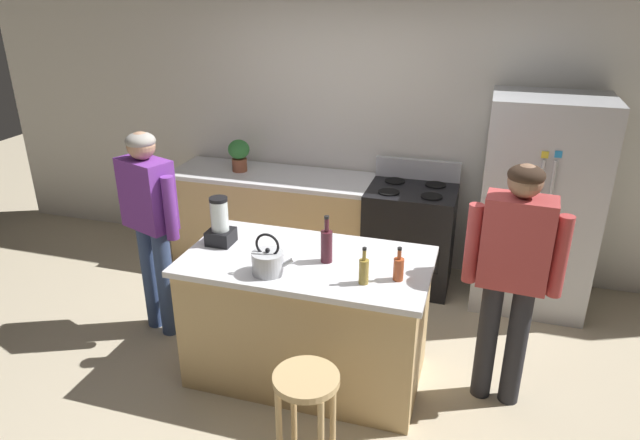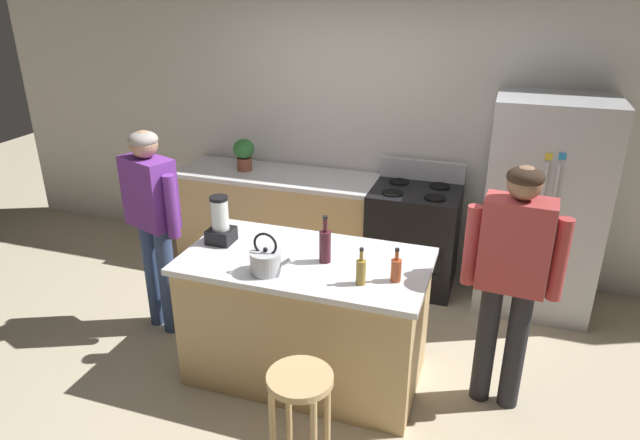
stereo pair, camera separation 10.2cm
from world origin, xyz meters
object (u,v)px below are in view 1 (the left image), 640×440
object	(u,v)px
potted_plant	(239,153)
bottle_vinegar	(364,270)
refrigerator	(538,205)
tea_kettle	(268,262)
stove_range	(409,235)
person_by_sink_right	(513,266)
bar_stool	(306,398)
blender_appliance	(220,224)
kitchen_island	(307,318)
bottle_wine	(327,245)
bottle_cooking_sauce	(399,268)
person_by_island_left	(150,216)

from	to	relation	value
potted_plant	bottle_vinegar	world-z (taller)	potted_plant
refrigerator	tea_kettle	bearing A→B (deg)	-133.36
refrigerator	tea_kettle	distance (m)	2.41
stove_range	person_by_sink_right	size ratio (longest dim) A/B	0.67
bar_stool	bottle_vinegar	distance (m)	0.80
potted_plant	blender_appliance	bearing A→B (deg)	-70.24
kitchen_island	person_by_sink_right	xyz separation A→B (m)	(1.27, 0.13, 0.53)
bar_stool	bottle_wine	distance (m)	0.98
bottle_vinegar	bottle_cooking_sauce	size ratio (longest dim) A/B	1.09
refrigerator	kitchen_island	bearing A→B (deg)	-134.82
person_by_sink_right	bottle_vinegar	bearing A→B (deg)	-158.49
blender_appliance	person_by_island_left	bearing A→B (deg)	167.19
kitchen_island	bottle_vinegar	world-z (taller)	bottle_vinegar
refrigerator	bottle_vinegar	distance (m)	2.02
stove_range	bottle_wine	distance (m)	1.65
kitchen_island	person_by_island_left	xyz separation A→B (m)	(-1.28, 0.20, 0.52)
potted_plant	bottle_cooking_sauce	world-z (taller)	potted_plant
kitchen_island	refrigerator	distance (m)	2.16
blender_appliance	bottle_cooking_sauce	distance (m)	1.26
refrigerator	bottle_cooking_sauce	distance (m)	1.83
kitchen_island	potted_plant	distance (m)	2.04
bottle_cooking_sauce	tea_kettle	size ratio (longest dim) A/B	0.78
person_by_island_left	tea_kettle	distance (m)	1.20
refrigerator	tea_kettle	size ratio (longest dim) A/B	6.42
bar_stool	bottle_wine	xyz separation A→B (m)	(-0.13, 0.83, 0.51)
person_by_island_left	bottle_cooking_sauce	distance (m)	1.92
refrigerator	stove_range	world-z (taller)	refrigerator
person_by_sink_right	bottle_cooking_sauce	distance (m)	0.70
stove_range	bottle_cooking_sauce	xyz separation A→B (m)	(0.15, -1.63, 0.52)
kitchen_island	blender_appliance	distance (m)	0.87
refrigerator	person_by_sink_right	bearing A→B (deg)	-99.04
person_by_island_left	potted_plant	distance (m)	1.36
tea_kettle	person_by_island_left	bearing A→B (deg)	158.04
person_by_island_left	bottle_vinegar	bearing A→B (deg)	-13.35
bar_stool	person_by_sink_right	bearing A→B (deg)	43.31
potted_plant	bottle_cooking_sauce	size ratio (longest dim) A/B	1.39
stove_range	potted_plant	bearing A→B (deg)	179.11
bottle_wine	bottle_vinegar	world-z (taller)	bottle_wine
blender_appliance	bottle_cooking_sauce	size ratio (longest dim) A/B	1.55
person_by_sink_right	bar_stool	size ratio (longest dim) A/B	2.49
person_by_sink_right	refrigerator	bearing A→B (deg)	80.96
person_by_island_left	bottle_wine	world-z (taller)	person_by_island_left
stove_range	bottle_vinegar	bearing A→B (deg)	-91.37
tea_kettle	blender_appliance	bearing A→B (deg)	147.13
refrigerator	person_by_sink_right	world-z (taller)	refrigerator
blender_appliance	kitchen_island	bearing A→B (deg)	-4.51
person_by_sink_right	potted_plant	bearing A→B (deg)	149.77
bar_stool	blender_appliance	size ratio (longest dim) A/B	1.95
potted_plant	blender_appliance	distance (m)	1.59
bar_stool	bottle_cooking_sauce	bearing A→B (deg)	63.94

